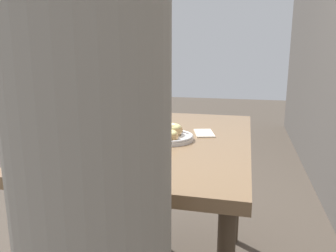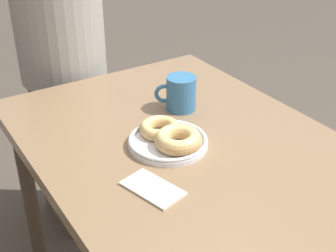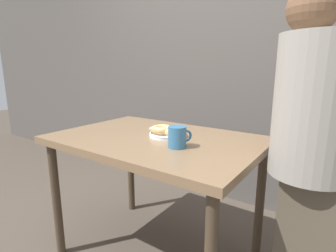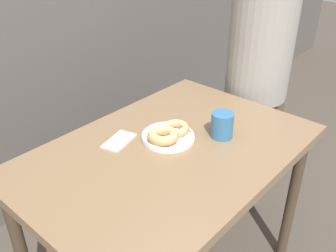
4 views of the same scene
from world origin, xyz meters
name	(u,v)px [view 2 (image 2 of 4)]	position (x,y,z in m)	size (l,w,h in m)	color
dining_table	(193,175)	(0.00, 0.14, 0.69)	(1.15, 0.78, 0.77)	#846647
donut_plate	(170,137)	(0.05, 0.19, 0.80)	(0.24, 0.21, 0.06)	white
coffee_mug	(180,93)	(0.21, 0.04, 0.83)	(0.09, 0.12, 0.11)	teal
person_figure	(61,58)	(0.78, 0.20, 0.79)	(0.35, 0.32, 1.47)	brown
napkin	(153,188)	(-0.09, 0.32, 0.78)	(0.16, 0.11, 0.01)	beige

